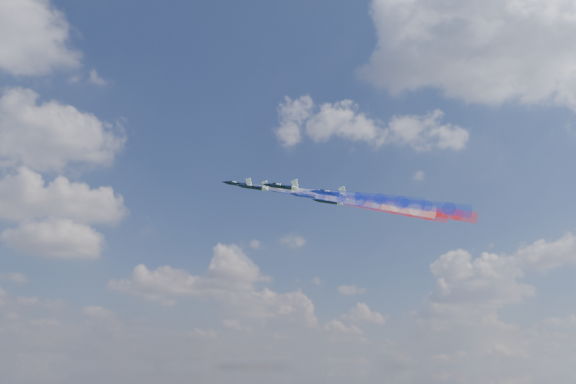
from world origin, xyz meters
TOP-DOWN VIEW (x-y plane):
  - jet_lead at (0.44, -3.35)m, footprint 12.88×13.48m
  - trail_lead at (12.60, -18.71)m, footprint 21.62×26.68m
  - jet_inner_left at (-1.16, -16.32)m, footprint 12.88×13.48m
  - trail_inner_left at (11.00, -31.68)m, footprint 21.62×26.68m
  - jet_inner_right at (14.28, -5.53)m, footprint 12.88×13.48m
  - trail_inner_right at (26.45, -20.89)m, footprint 21.62×26.68m
  - jet_outer_left at (-0.78, -31.30)m, footprint 12.88×13.48m
  - trail_outer_left at (11.39, -46.66)m, footprint 21.62×26.68m
  - jet_center_third at (13.49, -19.94)m, footprint 12.88×13.48m
  - trail_center_third at (25.66, -35.31)m, footprint 21.62×26.68m
  - jet_outer_right at (27.83, -9.75)m, footprint 12.88×13.48m
  - trail_outer_right at (40.00, -25.11)m, footprint 21.62×26.68m
  - jet_rear_left at (12.06, -33.32)m, footprint 12.88×13.48m
  - trail_rear_left at (24.22, -48.68)m, footprint 21.62×26.68m
  - jet_rear_right at (25.62, -22.53)m, footprint 12.88×13.48m
  - trail_rear_right at (37.78, -37.89)m, footprint 21.62×26.68m

SIDE VIEW (x-z plane):
  - trail_rear_left at x=24.22m, z-range 122.86..133.56m
  - trail_outer_left at x=11.39m, z-range 123.25..133.95m
  - trail_rear_right at x=37.78m, z-range 125.14..135.84m
  - trail_center_third at x=25.66m, z-range 125.63..136.33m
  - trail_inner_left at x=11.00m, z-range 126.76..137.46m
  - jet_rear_left at x=12.06m, z-range 129.61..135.72m
  - jet_outer_left at x=-0.78m, z-range 130.00..136.11m
  - trail_outer_right at x=40.00m, z-range 128.07..138.77m
  - jet_rear_right at x=25.62m, z-range 131.89..138.01m
  - jet_center_third at x=13.49m, z-range 132.38..138.49m
  - trail_inner_right at x=26.45m, z-range 130.51..141.21m
  - jet_inner_left at x=-1.16m, z-range 133.52..139.63m
  - trail_lead at x=12.60m, z-range 131.23..141.93m
  - jet_outer_right at x=27.83m, z-range 134.82..140.93m
  - jet_inner_right at x=14.28m, z-range 137.27..143.38m
  - jet_lead at x=0.44m, z-range 137.99..144.10m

